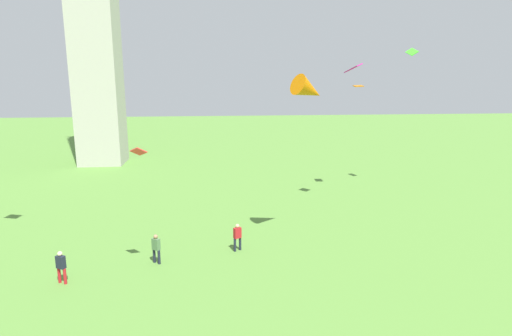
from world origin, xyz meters
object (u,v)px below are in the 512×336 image
object	(u,v)px
kite_flying_2	(412,52)
person_0	(237,236)
kite_flying_1	(358,86)
person_1	(156,247)
kite_flying_4	(139,152)
kite_flying_3	(353,68)
person_2	(61,265)
kite_flying_0	(309,90)

from	to	relation	value
kite_flying_2	person_0	bearing A→B (deg)	116.36
person_0	kite_flying_1	world-z (taller)	kite_flying_1
kite_flying_1	kite_flying_2	size ratio (longest dim) A/B	1.23
person_1	kite_flying_4	distance (m)	5.84
kite_flying_3	kite_flying_1	bearing A→B (deg)	120.08
kite_flying_4	person_2	bearing A→B (deg)	55.18
kite_flying_0	kite_flying_4	world-z (taller)	kite_flying_0
person_1	kite_flying_1	xyz separation A→B (m)	(15.84, 13.12, 8.54)
person_1	person_2	bearing A→B (deg)	-118.98
kite_flying_1	kite_flying_2	distance (m)	5.68
person_0	kite_flying_0	xyz separation A→B (m)	(4.19, 0.47, 8.41)
kite_flying_1	kite_flying_0	bearing A→B (deg)	-24.96
kite_flying_2	person_1	bearing A→B (deg)	112.22
person_1	kite_flying_1	distance (m)	22.27
person_2	kite_flying_2	distance (m)	31.57
person_1	kite_flying_0	distance (m)	12.24
person_2	kite_flying_0	bearing A→B (deg)	-136.97
person_1	kite_flying_3	xyz separation A→B (m)	(13.79, 8.81, 9.88)
kite_flying_0	kite_flying_1	bearing A→B (deg)	-57.33
person_2	kite_flying_2	bearing A→B (deg)	-120.39
person_0	kite_flying_1	size ratio (longest dim) A/B	1.41
person_0	kite_flying_4	xyz separation A→B (m)	(-4.89, -2.88, 5.59)
person_1	kite_flying_3	size ratio (longest dim) A/B	1.14
kite_flying_0	kite_flying_4	distance (m)	10.09
person_0	kite_flying_0	world-z (taller)	kite_flying_0
person_1	person_2	distance (m)	4.73
person_2	kite_flying_1	size ratio (longest dim) A/B	1.43
kite_flying_2	kite_flying_1	bearing A→B (deg)	84.47
person_0	person_2	distance (m)	9.42
person_0	person_1	bearing A→B (deg)	-13.55
person_2	kite_flying_2	size ratio (longest dim) A/B	1.75
person_2	kite_flying_3	distance (m)	23.24
person_2	kite_flying_4	xyz separation A→B (m)	(4.02, 0.17, 5.58)
kite_flying_1	kite_flying_4	size ratio (longest dim) A/B	1.30
person_0	person_2	xyz separation A→B (m)	(-8.91, -3.04, 0.01)
person_2	kite_flying_2	world-z (taller)	kite_flying_2
person_1	kite_flying_3	world-z (taller)	kite_flying_3
person_0	kite_flying_2	xyz separation A→B (m)	(16.15, 12.37, 11.45)
person_2	kite_flying_0	xyz separation A→B (m)	(13.11, 3.51, 8.40)
kite_flying_2	kite_flying_3	world-z (taller)	kite_flying_2
kite_flying_1	person_1	bearing A→B (deg)	-43.46
person_2	kite_flying_1	xyz separation A→B (m)	(20.21, 14.94, 8.53)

